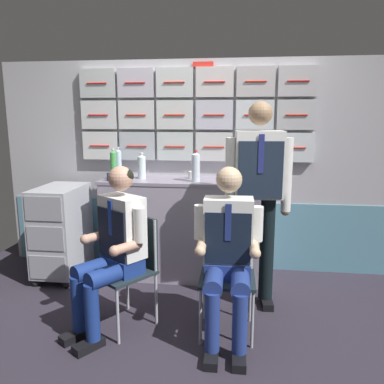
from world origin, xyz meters
TOP-DOWN VIEW (x-y plane):
  - ground at (0.00, 0.00)m, footprint 4.80×4.80m
  - galley_bulkhead at (-0.01, 1.37)m, footprint 4.20×0.14m
  - galley_counter at (-0.14, 1.09)m, footprint 1.59×0.53m
  - service_trolley at (-1.34, 0.91)m, footprint 0.40×0.65m
  - folding_chair_left at (-0.40, 0.14)m, footprint 0.56×0.56m
  - crew_member_left at (-0.50, 0.01)m, footprint 0.60×0.66m
  - folding_chair_right at (0.33, 0.16)m, footprint 0.41×0.41m
  - crew_member_right at (0.34, -0.00)m, footprint 0.49×0.60m
  - crew_member_standing at (0.56, 0.55)m, footprint 0.54×0.29m
  - water_bottle_short at (-0.55, 1.09)m, footprint 0.08×0.08m
  - sparkling_bottle_green at (-0.81, 1.01)m, footprint 0.06×0.06m
  - water_bottle_tall at (-0.01, 0.98)m, footprint 0.08×0.08m
  - water_bottle_blue_cap at (-0.80, 1.13)m, footprint 0.06×0.06m
  - espresso_cup_small at (0.54, 1.10)m, footprint 0.06×0.06m
  - paper_cup_blue at (-0.07, 1.16)m, footprint 0.07×0.07m
  - paper_cup_tan at (-0.82, 0.91)m, footprint 0.07×0.07m

SIDE VIEW (x-z plane):
  - ground at x=0.00m, z-range -0.04..0.00m
  - service_trolley at x=-1.34m, z-range 0.03..0.95m
  - galley_counter at x=-0.14m, z-range 0.00..0.99m
  - folding_chair_left at x=-0.40m, z-range 0.10..0.94m
  - folding_chair_right at x=0.33m, z-range 0.10..0.94m
  - crew_member_left at x=-0.50m, z-range 0.06..1.30m
  - crew_member_right at x=0.34m, z-range 0.06..1.31m
  - espresso_cup_small at x=0.54m, z-range 0.99..1.05m
  - paper_cup_blue at x=-0.07m, z-range 0.99..1.06m
  - crew_member_standing at x=0.56m, z-range 0.17..1.88m
  - paper_cup_tan at x=-0.82m, z-range 0.99..1.07m
  - water_bottle_short at x=-0.55m, z-range 0.98..1.23m
  - galley_bulkhead at x=-0.01m, z-range 0.05..2.20m
  - water_bottle_tall at x=-0.01m, z-range 0.98..1.28m
  - sparkling_bottle_green at x=-0.81m, z-range 0.98..1.28m
  - water_bottle_blue_cap at x=-0.80m, z-range 0.98..1.28m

